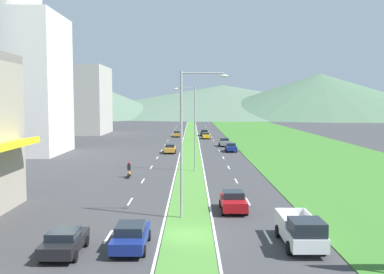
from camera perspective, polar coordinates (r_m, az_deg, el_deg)
ground_plane at (r=28.81m, az=-0.26°, el=-12.79°), size 600.00×600.00×0.00m
grass_median at (r=87.92m, az=0.11°, el=-1.00°), size 3.20×240.00×0.06m
grass_verge_right at (r=90.24m, az=13.31°, el=-0.98°), size 24.00×240.00×0.06m
lane_dash_left_2 at (r=29.16m, az=-10.59°, el=-12.64°), size 0.16×2.80×0.01m
lane_dash_left_3 at (r=38.62m, az=-7.79°, el=-8.31°), size 0.16×2.80×0.01m
lane_dash_left_4 at (r=48.27m, az=-6.13°, el=-5.69°), size 0.16×2.80×0.01m
lane_dash_left_5 at (r=58.01m, az=-5.04°, el=-3.95°), size 0.16×2.80×0.01m
lane_dash_left_6 at (r=67.80m, az=-4.26°, el=-2.70°), size 0.16×2.80×0.01m
lane_dash_left_7 at (r=77.63m, az=-3.68°, el=-1.77°), size 0.16×2.80×0.01m
lane_dash_left_8 at (r=87.48m, az=-3.23°, el=-1.05°), size 0.16×2.80×0.01m
lane_dash_left_9 at (r=97.34m, az=-2.88°, el=-0.48°), size 0.16×2.80×0.01m
lane_dash_left_10 at (r=107.22m, az=-2.59°, el=-0.01°), size 0.16×2.80×0.01m
lane_dash_left_11 at (r=117.10m, az=-2.34°, el=0.38°), size 0.16×2.80×0.01m
lane_dash_left_12 at (r=126.99m, az=-2.14°, el=0.71°), size 0.16×2.80×0.01m
lane_dash_left_13 at (r=136.89m, az=-1.96°, el=0.99°), size 0.16×2.80×0.01m
lane_dash_left_14 at (r=146.78m, az=-1.81°, el=1.24°), size 0.16×2.80×0.01m
lane_dash_left_15 at (r=156.69m, az=-1.68°, el=1.45°), size 0.16×2.80×0.01m
lane_dash_right_2 at (r=29.07m, az=10.09°, el=-12.69°), size 0.16×2.80×0.01m
lane_dash_right_3 at (r=38.55m, az=7.56°, el=-8.34°), size 0.16×2.80×0.01m
lane_dash_right_4 at (r=48.21m, az=6.06°, el=-5.71°), size 0.16×2.80×0.01m
lane_dash_right_5 at (r=57.96m, az=5.08°, el=-3.96°), size 0.16×2.80×0.01m
lane_dash_right_6 at (r=67.76m, az=4.38°, el=-2.71°), size 0.16×2.80×0.01m
lane_dash_right_7 at (r=77.59m, az=3.86°, el=-1.78°), size 0.16×2.80×0.01m
lane_dash_right_8 at (r=87.45m, az=3.45°, el=-1.06°), size 0.16×2.80×0.01m
lane_dash_right_9 at (r=97.31m, az=3.13°, el=-0.48°), size 0.16×2.80×0.01m
lane_dash_right_10 at (r=107.19m, az=2.87°, el=-0.01°), size 0.16×2.80×0.01m
lane_dash_right_11 at (r=117.08m, az=2.65°, el=0.38°), size 0.16×2.80×0.01m
lane_dash_right_12 at (r=126.97m, az=2.47°, el=0.71°), size 0.16×2.80×0.01m
lane_dash_right_13 at (r=136.87m, az=2.31°, el=0.99°), size 0.16×2.80×0.01m
lane_dash_right_14 at (r=146.77m, az=2.17°, el=1.23°), size 0.16×2.80×0.01m
lane_dash_right_15 at (r=156.67m, az=2.05°, el=1.45°), size 0.16×2.80×0.01m
edge_line_median_left at (r=87.94m, az=-1.03°, el=-1.02°), size 0.16×240.00×0.01m
edge_line_median_right at (r=87.93m, az=1.25°, el=-1.02°), size 0.16×240.00×0.01m
domed_building at (r=78.32m, az=-21.40°, el=7.81°), size 14.24×14.24×32.19m
midrise_colored at (r=123.23m, az=-14.87°, el=4.66°), size 17.77×17.77×18.14m
hill_far_left at (r=267.01m, az=-19.68°, el=5.96°), size 160.66×160.66×32.38m
hill_far_center at (r=306.75m, az=4.29°, el=4.87°), size 234.62×234.62×20.31m
hill_far_right at (r=267.53m, az=16.57°, el=5.25°), size 156.11×156.11×25.06m
street_lamp_near at (r=31.92m, az=-0.49°, el=0.27°), size 3.48×0.29×10.84m
street_lamp_mid at (r=54.08m, az=0.41°, el=1.78°), size 2.70×0.42×10.52m
car_0 at (r=85.43m, az=4.52°, el=-0.66°), size 1.99×4.55×1.59m
car_1 at (r=76.05m, az=5.37°, el=-1.34°), size 1.91×4.12×1.51m
car_2 at (r=26.42m, az=-16.01°, el=-12.92°), size 2.04×4.14×1.43m
car_3 at (r=73.94m, az=-2.58°, el=-1.49°), size 1.88×4.70×1.52m
car_4 at (r=26.58m, az=-7.69°, el=-12.61°), size 2.02×4.64×1.50m
car_5 at (r=102.46m, az=2.14°, el=0.19°), size 1.86×4.39×1.44m
car_6 at (r=34.97m, az=5.67°, el=-8.33°), size 2.04×4.01×1.58m
car_7 at (r=111.18m, az=1.91°, el=0.56°), size 2.02×4.78×1.57m
car_8 at (r=107.64m, az=-1.70°, el=0.42°), size 1.89×4.37×1.51m
pickup_truck_0 at (r=27.21m, az=14.28°, el=-11.82°), size 2.18×5.40×2.00m
motorcycle_rider at (r=50.51m, az=-7.91°, el=-4.40°), size 0.36×2.00×1.80m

